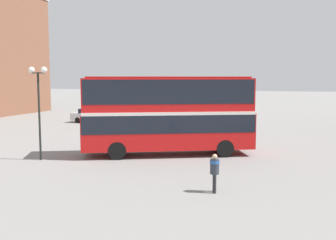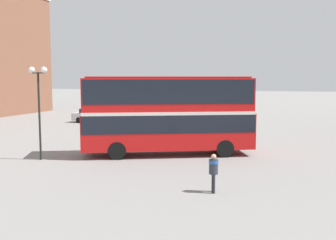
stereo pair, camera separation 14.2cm
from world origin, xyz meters
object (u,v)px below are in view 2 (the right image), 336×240
double_decker_bus (168,110)px  parked_car_kerb_near (94,115)px  pedestrian_foreground (214,169)px  street_lamp_twin_globe (39,90)px

double_decker_bus → parked_car_kerb_near: double_decker_bus is taller
pedestrian_foreground → double_decker_bus: bearing=-71.2°
double_decker_bus → pedestrian_foreground: size_ratio=6.45×
double_decker_bus → parked_car_kerb_near: bearing=108.1°
pedestrian_foreground → street_lamp_twin_globe: size_ratio=0.30×
double_decker_bus → pedestrian_foreground: double_decker_bus is taller
pedestrian_foreground → parked_car_kerb_near: bearing=-63.6°
street_lamp_twin_globe → pedestrian_foreground: bearing=-17.2°
double_decker_bus → pedestrian_foreground: (4.32, -7.14, -1.80)m
double_decker_bus → parked_car_kerb_near: size_ratio=2.27×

